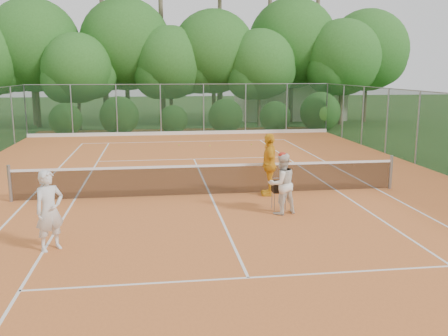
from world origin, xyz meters
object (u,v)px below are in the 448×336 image
at_px(ball_hopper, 279,187).
at_px(player_center_grp, 282,184).
at_px(player_yellow, 269,164).
at_px(player_white, 49,211).

bearing_deg(ball_hopper, player_center_grp, -118.56).
bearing_deg(player_center_grp, player_yellow, 86.41).
height_order(player_white, player_yellow, player_yellow).
distance_m(player_white, ball_hopper, 6.14).
xyz_separation_m(player_white, ball_hopper, (5.64, 2.41, -0.25)).
relative_size(player_white, player_yellow, 0.91).
xyz_separation_m(player_center_grp, ball_hopper, (0.03, 0.40, -0.20)).
bearing_deg(player_yellow, player_center_grp, 4.52).
distance_m(player_center_grp, player_yellow, 2.08).
xyz_separation_m(player_yellow, ball_hopper, (-0.10, -1.67, -0.34)).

